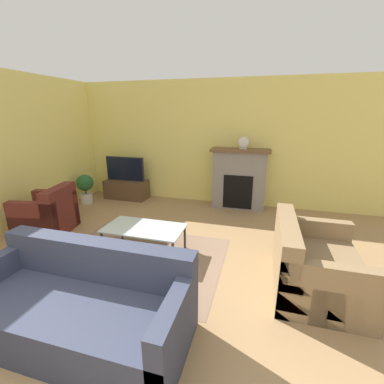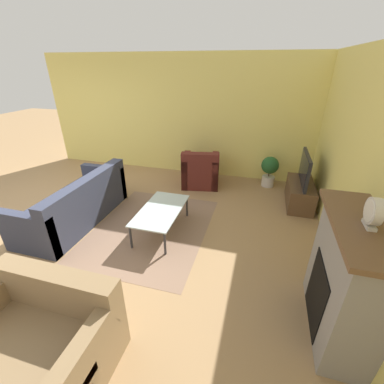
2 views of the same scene
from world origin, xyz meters
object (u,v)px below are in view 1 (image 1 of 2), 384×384
Objects in this scene: tv at (125,169)px; coffee_table at (144,229)px; couch_sectional at (81,307)px; armchair_by_window at (48,216)px; potted_plant at (85,187)px; couch_loveseat at (313,266)px; mantel_clock at (244,142)px.

tv reaches higher than coffee_table.
armchair_by_window is at bearing 139.80° from couch_sectional.
potted_plant is at bearing -177.40° from armchair_by_window.
potted_plant is (-4.51, 1.87, 0.10)m from couch_loveseat.
couch_sectional and armchair_by_window have the same top height.
couch_loveseat and armchair_by_window have the same top height.
couch_sectional is at bearing 120.84° from couch_loveseat.
tv reaches higher than potted_plant.
potted_plant is at bearing 67.47° from couch_loveseat.
potted_plant is (-0.35, 1.47, 0.09)m from armchair_by_window.
coffee_table is at bearing -116.96° from mantel_clock.
couch_sectional is 4.16m from mantel_clock.
couch_sectional is at bearing -53.30° from potted_plant.
potted_plant is at bearing 143.99° from coffee_table.
couch_loveseat is 4.18m from armchair_by_window.
mantel_clock is at bearing 22.65° from couch_loveseat.
couch_loveseat is at bearing -5.86° from coffee_table.
coffee_table is at bearing 73.91° from armchair_by_window.
tv is at bearing 124.82° from coffee_table.
coffee_table is at bearing 93.70° from couch_sectional.
tv is 1.04× the size of armchair_by_window.
mantel_clock reaches higher than tv.
armchair_by_window is at bearing -99.82° from tv.
tv is at bearing 113.74° from couch_sectional.
potted_plant is at bearing 126.70° from couch_sectional.
couch_loveseat is 2.27m from coffee_table.
mantel_clock reaches higher than potted_plant.
coffee_table is 2.79m from potted_plant.
armchair_by_window is 1.51m from potted_plant.
armchair_by_window is (-4.16, 0.41, 0.01)m from couch_loveseat.
coffee_table is 4.56× the size of mantel_clock.
couch_loveseat is 4.89m from potted_plant.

